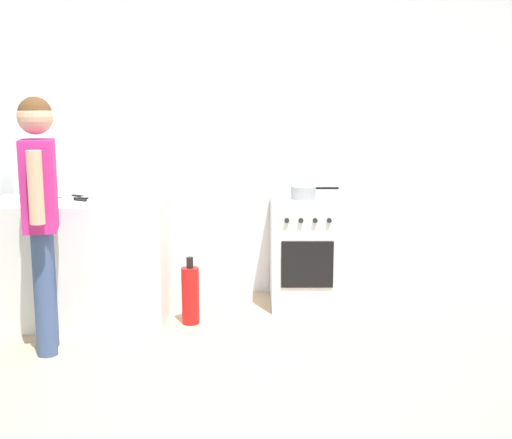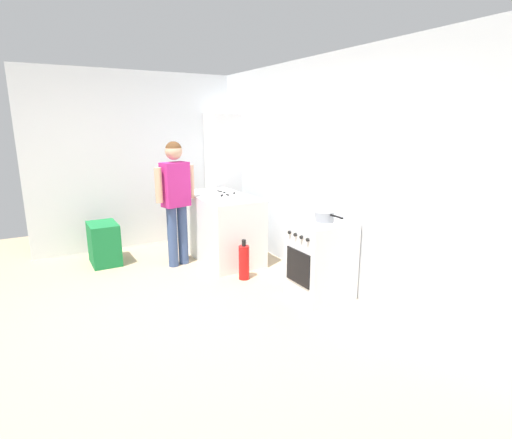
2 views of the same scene
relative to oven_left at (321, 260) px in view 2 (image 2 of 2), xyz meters
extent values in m
plane|color=tan|center=(-0.35, -1.58, -0.43)|extent=(8.00, 8.00, 0.00)
cube|color=silver|center=(-0.35, 0.37, 0.87)|extent=(6.00, 0.10, 2.60)
cube|color=silver|center=(-2.95, -1.18, 0.87)|extent=(0.10, 3.10, 2.60)
cube|color=silver|center=(-1.70, -0.38, 0.02)|extent=(1.30, 0.70, 0.90)
cube|color=silver|center=(0.00, 0.00, 0.00)|extent=(0.53, 0.60, 0.85)
cube|color=black|center=(0.00, -0.30, -0.03)|extent=(0.39, 0.01, 0.36)
cylinder|color=black|center=(-0.12, -0.12, 0.42)|extent=(0.17, 0.17, 0.01)
cylinder|color=black|center=(0.12, -0.12, 0.42)|extent=(0.17, 0.17, 0.01)
cylinder|color=black|center=(-0.12, 0.12, 0.42)|extent=(0.17, 0.17, 0.01)
cylinder|color=black|center=(0.12, 0.12, 0.42)|extent=(0.17, 0.17, 0.01)
cylinder|color=black|center=(-0.16, -0.31, 0.31)|extent=(0.04, 0.02, 0.04)
cylinder|color=black|center=(-0.05, -0.31, 0.31)|extent=(0.04, 0.02, 0.04)
cylinder|color=black|center=(0.05, -0.31, 0.31)|extent=(0.04, 0.02, 0.04)
cylinder|color=black|center=(0.16, -0.31, 0.31)|extent=(0.04, 0.02, 0.04)
cylinder|color=gray|center=(-0.01, 0.03, 0.48)|extent=(0.20, 0.20, 0.10)
cylinder|color=black|center=(0.18, 0.03, 0.51)|extent=(0.18, 0.02, 0.02)
cube|color=silver|center=(-1.64, -0.23, 0.48)|extent=(0.14, 0.11, 0.01)
cube|color=black|center=(-1.75, -0.16, 0.48)|extent=(0.11, 0.08, 0.01)
cube|color=silver|center=(-2.10, -0.28, 0.48)|extent=(0.10, 0.04, 0.01)
cube|color=black|center=(-1.99, -0.27, 0.48)|extent=(0.11, 0.04, 0.01)
cube|color=silver|center=(-1.81, -0.29, 0.48)|extent=(0.22, 0.16, 0.01)
cube|color=black|center=(-1.67, -0.39, 0.48)|extent=(0.11, 0.08, 0.01)
cube|color=silver|center=(-1.85, -0.26, 0.48)|extent=(0.22, 0.08, 0.01)
cube|color=black|center=(-1.69, -0.29, 0.48)|extent=(0.11, 0.05, 0.01)
cylinder|color=#384C7A|center=(-1.74, -1.08, -0.02)|extent=(0.13, 0.13, 0.81)
cylinder|color=#384C7A|center=(-1.77, -0.92, -0.02)|extent=(0.13, 0.13, 0.81)
cube|color=#B7267A|center=(-1.75, -1.00, 0.66)|extent=(0.27, 0.38, 0.57)
cylinder|color=tan|center=(-1.70, -1.24, 0.68)|extent=(0.09, 0.09, 0.44)
cylinder|color=tan|center=(-1.81, -0.77, 0.68)|extent=(0.09, 0.09, 0.44)
sphere|color=tan|center=(-1.75, -1.00, 1.09)|extent=(0.22, 0.22, 0.22)
sphere|color=brown|center=(-1.75, -1.00, 1.11)|extent=(0.21, 0.21, 0.21)
cylinder|color=red|center=(-0.87, -0.48, -0.22)|extent=(0.13, 0.13, 0.42)
cylinder|color=black|center=(-0.87, -0.48, 0.03)|extent=(0.05, 0.05, 0.08)
cube|color=#197238|center=(-2.31, -1.85, -0.29)|extent=(0.52, 0.36, 0.28)
cube|color=#197238|center=(-2.31, -1.85, -0.01)|extent=(0.52, 0.36, 0.28)
cube|color=silver|center=(-2.65, 0.10, 0.57)|extent=(0.48, 0.44, 2.00)
camera|label=1|loc=(-0.42, -5.00, 1.16)|focal=45.00mm
camera|label=2|loc=(3.18, -2.64, 1.44)|focal=28.00mm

